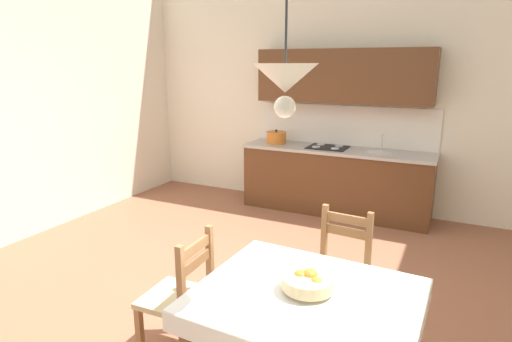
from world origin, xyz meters
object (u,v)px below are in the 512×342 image
(dining_table, at_px, (306,314))
(dining_chair_tv_side, at_px, (180,298))
(dining_chair_kitchen_side, at_px, (338,274))
(fruit_bowl, at_px, (308,282))
(pendant_lamp, at_px, (285,80))
(kitchen_cabinetry, at_px, (337,151))

(dining_table, relative_size, dining_chair_tv_side, 1.36)
(dining_chair_kitchen_side, xyz_separation_m, fruit_bowl, (0.04, -0.86, 0.37))
(dining_table, height_order, pendant_lamp, pendant_lamp)
(kitchen_cabinetry, bearing_deg, dining_chair_kitchen_side, -73.85)
(pendant_lamp, bearing_deg, dining_table, 42.88)
(fruit_bowl, bearing_deg, dining_chair_tv_side, 177.44)
(kitchen_cabinetry, distance_m, dining_table, 3.59)
(kitchen_cabinetry, distance_m, dining_chair_kitchen_side, 2.74)
(dining_chair_kitchen_side, relative_size, fruit_bowl, 3.10)
(kitchen_cabinetry, height_order, dining_chair_tv_side, kitchen_cabinetry)
(dining_chair_kitchen_side, bearing_deg, kitchen_cabinetry, 106.15)
(dining_chair_tv_side, relative_size, fruit_bowl, 3.10)
(kitchen_cabinetry, xyz_separation_m, fruit_bowl, (0.80, -3.46, -0.04))
(dining_table, height_order, dining_chair_tv_side, dining_chair_tv_side)
(dining_chair_tv_side, bearing_deg, fruit_bowl, -2.56)
(fruit_bowl, distance_m, pendant_lamp, 1.13)
(dining_table, xyz_separation_m, dining_chair_tv_side, (-0.93, 0.07, -0.18))
(dining_chair_tv_side, xyz_separation_m, dining_chair_kitchen_side, (0.89, 0.82, 0.00))
(dining_table, xyz_separation_m, dining_chair_kitchen_side, (-0.05, 0.89, -0.18))
(pendant_lamp, bearing_deg, dining_chair_kitchen_side, 86.30)
(dining_chair_kitchen_side, distance_m, pendant_lamp, 1.79)
(dining_table, distance_m, pendant_lamp, 1.32)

